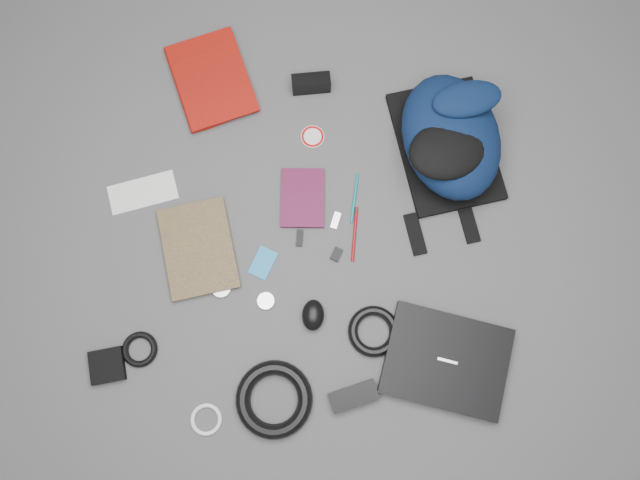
# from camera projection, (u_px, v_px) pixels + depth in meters

# --- Properties ---
(ground) EXTENTS (4.00, 4.00, 0.00)m
(ground) POSITION_uv_depth(u_px,v_px,m) (320.00, 241.00, 1.77)
(ground) COLOR #4F4F51
(ground) RESTS_ON ground
(backpack) EXTENTS (0.40, 0.49, 0.17)m
(backpack) POSITION_uv_depth(u_px,v_px,m) (451.00, 137.00, 1.75)
(backpack) COLOR black
(backpack) RESTS_ON ground
(laptop) EXTENTS (0.36, 0.31, 0.03)m
(laptop) POSITION_uv_depth(u_px,v_px,m) (446.00, 361.00, 1.69)
(laptop) COLOR black
(laptop) RESTS_ON ground
(textbook_red) EXTENTS (0.31, 0.35, 0.03)m
(textbook_red) POSITION_uv_depth(u_px,v_px,m) (177.00, 91.00, 1.85)
(textbook_red) COLOR maroon
(textbook_red) RESTS_ON ground
(comic_book) EXTENTS (0.27, 0.31, 0.02)m
(comic_book) POSITION_uv_depth(u_px,v_px,m) (164.00, 256.00, 1.76)
(comic_book) COLOR #B68F0D
(comic_book) RESTS_ON ground
(envelope) EXTENTS (0.21, 0.15, 0.00)m
(envelope) POSITION_uv_depth(u_px,v_px,m) (143.00, 193.00, 1.80)
(envelope) COLOR white
(envelope) RESTS_ON ground
(dvd_case) EXTENTS (0.14, 0.18, 0.01)m
(dvd_case) POSITION_uv_depth(u_px,v_px,m) (303.00, 198.00, 1.79)
(dvd_case) COLOR #430C26
(dvd_case) RESTS_ON ground
(compact_camera) EXTENTS (0.12, 0.06, 0.06)m
(compact_camera) POSITION_uv_depth(u_px,v_px,m) (311.00, 84.00, 1.84)
(compact_camera) COLOR black
(compact_camera) RESTS_ON ground
(sticker_disc) EXTENTS (0.07, 0.07, 0.00)m
(sticker_disc) POSITION_uv_depth(u_px,v_px,m) (313.00, 137.00, 1.84)
(sticker_disc) COLOR white
(sticker_disc) RESTS_ON ground
(pen_teal) EXTENTS (0.02, 0.15, 0.01)m
(pen_teal) POSITION_uv_depth(u_px,v_px,m) (355.00, 198.00, 1.80)
(pen_teal) COLOR #0E7483
(pen_teal) RESTS_ON ground
(pen_red) EXTENTS (0.01, 0.16, 0.01)m
(pen_red) POSITION_uv_depth(u_px,v_px,m) (355.00, 234.00, 1.77)
(pen_red) COLOR maroon
(pen_red) RESTS_ON ground
(id_badge) EXTENTS (0.08, 0.10, 0.00)m
(id_badge) POSITION_uv_depth(u_px,v_px,m) (263.00, 263.00, 1.76)
(id_badge) COLOR #1980C0
(id_badge) RESTS_ON ground
(usb_black) EXTENTS (0.02, 0.05, 0.01)m
(usb_black) POSITION_uv_depth(u_px,v_px,m) (300.00, 238.00, 1.77)
(usb_black) COLOR black
(usb_black) RESTS_ON ground
(usb_silver) EXTENTS (0.03, 0.05, 0.01)m
(usb_silver) POSITION_uv_depth(u_px,v_px,m) (336.00, 221.00, 1.78)
(usb_silver) COLOR silver
(usb_silver) RESTS_ON ground
(key_fob) EXTENTS (0.04, 0.04, 0.01)m
(key_fob) POSITION_uv_depth(u_px,v_px,m) (336.00, 254.00, 1.76)
(key_fob) COLOR black
(key_fob) RESTS_ON ground
(mouse) EXTENTS (0.06, 0.09, 0.04)m
(mouse) POSITION_uv_depth(u_px,v_px,m) (313.00, 315.00, 1.71)
(mouse) COLOR black
(mouse) RESTS_ON ground
(headphone_left) EXTENTS (0.07, 0.07, 0.01)m
(headphone_left) POSITION_uv_depth(u_px,v_px,m) (221.00, 288.00, 1.74)
(headphone_left) COLOR #A5A5A7
(headphone_left) RESTS_ON ground
(headphone_right) EXTENTS (0.06, 0.06, 0.01)m
(headphone_right) POSITION_uv_depth(u_px,v_px,m) (266.00, 301.00, 1.73)
(headphone_right) COLOR silver
(headphone_right) RESTS_ON ground
(cable_coil) EXTENTS (0.15, 0.15, 0.03)m
(cable_coil) POSITION_uv_depth(u_px,v_px,m) (374.00, 331.00, 1.71)
(cable_coil) COLOR black
(cable_coil) RESTS_ON ground
(power_brick) EXTENTS (0.14, 0.10, 0.03)m
(power_brick) POSITION_uv_depth(u_px,v_px,m) (354.00, 396.00, 1.67)
(power_brick) COLOR black
(power_brick) RESTS_ON ground
(power_cord_coil) EXTENTS (0.27, 0.27, 0.04)m
(power_cord_coil) POSITION_uv_depth(u_px,v_px,m) (274.00, 399.00, 1.67)
(power_cord_coil) COLOR black
(power_cord_coil) RESTS_ON ground
(pouch) EXTENTS (0.11, 0.11, 0.02)m
(pouch) POSITION_uv_depth(u_px,v_px,m) (107.00, 366.00, 1.69)
(pouch) COLOR black
(pouch) RESTS_ON ground
(earbud_coil) EXTENTS (0.13, 0.13, 0.02)m
(earbud_coil) POSITION_uv_depth(u_px,v_px,m) (140.00, 349.00, 1.70)
(earbud_coil) COLOR black
(earbud_coil) RESTS_ON ground
(white_cable_coil) EXTENTS (0.09, 0.09, 0.01)m
(white_cable_coil) POSITION_uv_depth(u_px,v_px,m) (206.00, 419.00, 1.67)
(white_cable_coil) COLOR white
(white_cable_coil) RESTS_ON ground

